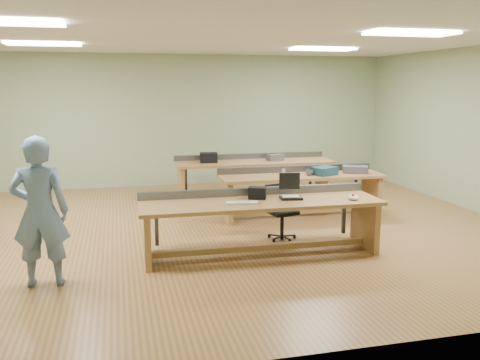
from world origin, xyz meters
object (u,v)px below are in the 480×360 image
(workbench_back, at_px, (254,170))
(parts_bin_grey, at_px, (355,169))
(camera_bag, at_px, (257,193))
(drinks_can, at_px, (284,172))
(laptop_base, at_px, (291,198))
(task_chair, at_px, (281,219))
(mug, at_px, (309,172))
(workbench_front, at_px, (260,214))
(workbench_mid, at_px, (301,185))
(person, at_px, (40,212))
(parts_bin_teal, at_px, (324,171))

(workbench_back, height_order, parts_bin_grey, parts_bin_grey)
(camera_bag, xyz_separation_m, drinks_can, (0.95, 1.71, -0.03))
(workbench_back, xyz_separation_m, drinks_can, (0.05, -1.79, 0.24))
(laptop_base, distance_m, task_chair, 0.77)
(camera_bag, xyz_separation_m, parts_bin_grey, (2.29, 1.67, -0.02))
(laptop_base, relative_size, camera_bag, 1.21)
(workbench_back, relative_size, parts_bin_grey, 7.48)
(camera_bag, relative_size, mug, 1.81)
(workbench_front, relative_size, workbench_mid, 1.13)
(workbench_mid, bearing_deg, parts_bin_grey, -1.85)
(workbench_mid, xyz_separation_m, mug, (0.11, -0.12, 0.25))
(task_chair, distance_m, mug, 1.50)
(person, xyz_separation_m, laptop_base, (3.18, 0.49, -0.11))
(person, bearing_deg, mug, -148.14)
(person, xyz_separation_m, task_chair, (3.24, 1.10, -0.57))
(mug, height_order, drinks_can, drinks_can)
(workbench_mid, bearing_deg, mug, -46.63)
(drinks_can, bearing_deg, mug, -14.42)
(task_chair, xyz_separation_m, mug, (0.88, 1.10, 0.50))
(workbench_back, bearing_deg, drinks_can, -87.33)
(camera_bag, distance_m, parts_bin_teal, 2.30)
(workbench_back, height_order, parts_bin_teal, parts_bin_teal)
(workbench_front, bearing_deg, workbench_mid, 56.41)
(workbench_mid, bearing_deg, task_chair, -121.54)
(workbench_front, xyz_separation_m, parts_bin_grey, (2.28, 1.78, 0.24))
(laptop_base, height_order, task_chair, task_chair)
(workbench_back, bearing_deg, workbench_mid, -76.96)
(workbench_back, height_order, task_chair, workbench_back)
(person, xyz_separation_m, mug, (4.12, 2.20, -0.07))
(workbench_back, distance_m, mug, 1.97)
(workbench_back, distance_m, laptop_base, 3.65)
(workbench_front, distance_m, person, 2.80)
(workbench_back, bearing_deg, task_chair, -96.45)
(camera_bag, bearing_deg, laptop_base, 7.08)
(workbench_front, bearing_deg, task_chair, 52.07)
(person, bearing_deg, workbench_front, -166.13)
(laptop_base, bearing_deg, mug, 68.66)
(workbench_front, height_order, person, person)
(parts_bin_grey, height_order, mug, parts_bin_grey)
(drinks_can, bearing_deg, parts_bin_teal, -9.39)
(workbench_back, distance_m, drinks_can, 1.80)
(workbench_mid, distance_m, laptop_base, 2.02)
(camera_bag, relative_size, parts_bin_grey, 0.55)
(workbench_back, relative_size, person, 1.88)
(parts_bin_grey, distance_m, drinks_can, 1.34)
(laptop_base, xyz_separation_m, camera_bag, (-0.45, 0.12, 0.07))
(task_chair, height_order, parts_bin_teal, parts_bin_teal)
(person, height_order, mug, person)
(parts_bin_teal, distance_m, parts_bin_grey, 0.63)
(workbench_mid, relative_size, parts_bin_teal, 7.31)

